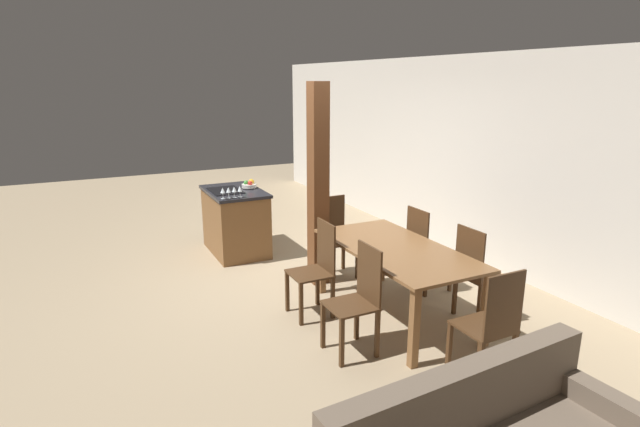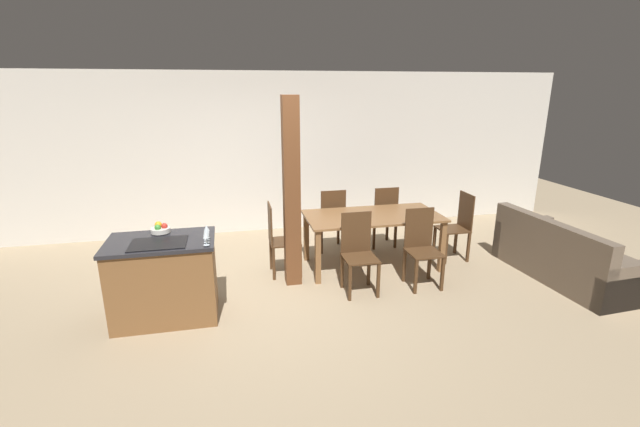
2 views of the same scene
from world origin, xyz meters
name	(u,v)px [view 1 (image 1 of 2)]	position (x,y,z in m)	size (l,w,h in m)	color
ground_plane	(284,278)	(0.00, 0.00, 0.00)	(16.00, 16.00, 0.00)	#9E896B
wall_back	(456,156)	(0.00, 2.60, 1.35)	(11.20, 0.08, 2.70)	silver
kitchen_island	(236,221)	(-1.22, -0.23, 0.45)	(1.11, 0.72, 0.91)	brown
fruit_bowl	(249,185)	(-1.24, 0.01, 0.95)	(0.20, 0.20, 0.11)	silver
wine_glass_near	(223,191)	(-0.73, -0.52, 1.01)	(0.06, 0.06, 0.14)	silver
wine_glass_middle	(228,190)	(-0.73, -0.44, 1.01)	(0.06, 0.06, 0.14)	silver
wine_glass_far	(234,190)	(-0.73, -0.37, 1.01)	(0.06, 0.06, 0.14)	silver
wine_glass_end	(240,189)	(-0.73, -0.29, 1.01)	(0.06, 0.06, 0.14)	silver
dining_table	(396,256)	(1.44, 0.64, 0.66)	(1.86, 0.93, 0.75)	brown
dining_chair_near_left	(316,267)	(1.03, -0.05, 0.51)	(0.40, 0.40, 0.98)	#472D19
dining_chair_near_right	(358,298)	(1.86, -0.05, 0.51)	(0.40, 0.40, 0.98)	#472D19
dining_chair_far_left	(424,248)	(1.03, 1.32, 0.51)	(0.40, 0.40, 0.98)	#472D19
dining_chair_far_right	(476,272)	(1.86, 1.32, 0.51)	(0.40, 0.40, 0.98)	#472D19
dining_chair_head_end	(335,235)	(0.14, 0.64, 0.51)	(0.40, 0.40, 0.98)	#472D19
dining_chair_foot_end	(491,325)	(2.75, 0.64, 0.51)	(0.40, 0.40, 0.98)	#472D19
timber_post	(318,186)	(0.27, 0.34, 1.18)	(0.20, 0.20, 2.36)	brown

